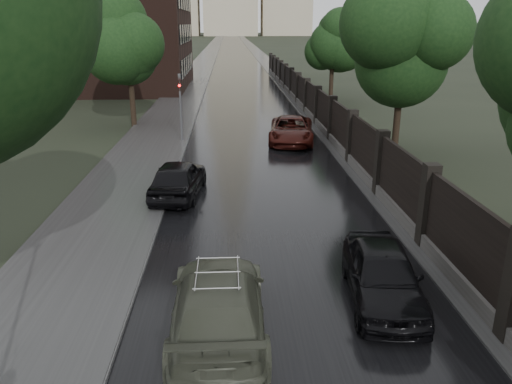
% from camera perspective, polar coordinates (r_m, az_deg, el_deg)
% --- Properties ---
extents(road, '(8.00, 420.00, 0.02)m').
position_cam_1_polar(road, '(194.26, -2.73, 16.71)').
color(road, black).
rests_on(road, ground).
extents(sidewalk_left, '(4.00, 420.00, 0.16)m').
position_cam_1_polar(sidewalk_left, '(194.31, -4.57, 16.69)').
color(sidewalk_left, '#2D2D2D').
rests_on(sidewalk_left, ground).
extents(verge_right, '(3.00, 420.00, 0.08)m').
position_cam_1_polar(verge_right, '(194.38, -1.03, 16.74)').
color(verge_right, '#2D2D2D').
rests_on(verge_right, ground).
extents(fence_right, '(0.45, 75.72, 2.70)m').
position_cam_1_polar(fence_right, '(37.10, 6.51, 9.76)').
color(fence_right, '#383533').
rests_on(fence_right, ground).
extents(tree_left_far, '(4.25, 4.25, 7.39)m').
position_cam_1_polar(tree_left_far, '(34.79, -14.40, 15.74)').
color(tree_left_far, black).
rests_on(tree_left_far, ground).
extents(tree_right_b, '(4.08, 4.08, 7.01)m').
position_cam_1_polar(tree_right_b, '(27.69, 16.40, 14.35)').
color(tree_right_b, black).
rests_on(tree_right_b, ground).
extents(tree_right_c, '(4.08, 4.08, 7.01)m').
position_cam_1_polar(tree_right_c, '(45.08, 8.79, 16.27)').
color(tree_right_c, black).
rests_on(tree_right_c, ground).
extents(traffic_light, '(0.16, 0.32, 4.00)m').
position_cam_1_polar(traffic_light, '(29.59, -8.63, 10.13)').
color(traffic_light, '#59595E').
rests_on(traffic_light, ground).
extents(volga_sedan, '(2.14, 5.21, 1.51)m').
position_cam_1_polar(volga_sedan, '(11.43, -4.33, -12.71)').
color(volga_sedan, '#444839').
rests_on(volga_sedan, ground).
extents(hatchback_left, '(2.27, 4.67, 1.54)m').
position_cam_1_polar(hatchback_left, '(20.42, -8.89, 1.58)').
color(hatchback_left, black).
rests_on(hatchback_left, ground).
extents(car_right_near, '(2.15, 4.44, 1.46)m').
position_cam_1_polar(car_right_near, '(13.08, 14.29, -9.10)').
color(car_right_near, black).
rests_on(car_right_near, ground).
extents(car_right_far, '(3.19, 5.71, 1.51)m').
position_cam_1_polar(car_right_far, '(29.67, 4.06, 7.09)').
color(car_right_far, black).
rests_on(car_right_far, ground).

